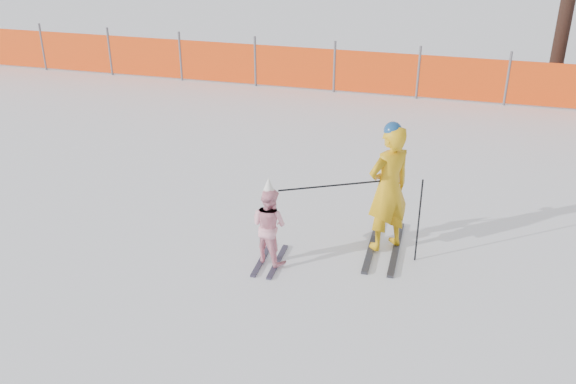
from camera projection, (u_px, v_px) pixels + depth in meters
The scene contains 5 objects.
ground at pixel (278, 276), 8.47m from camera, with size 120.00×120.00×0.00m, color white.
adult at pixel (388, 188), 8.68m from camera, with size 0.78×1.47×1.90m.
child at pixel (269, 224), 8.53m from camera, with size 0.64×0.87×1.27m.
ski_poles at pixel (372, 202), 8.51m from camera, with size 1.83×0.65×1.22m.
safety_fence at pixel (264, 65), 15.89m from camera, with size 16.52×0.06×1.25m.
Camera 1 is at (1.92, -6.85, 4.73)m, focal length 40.00 mm.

